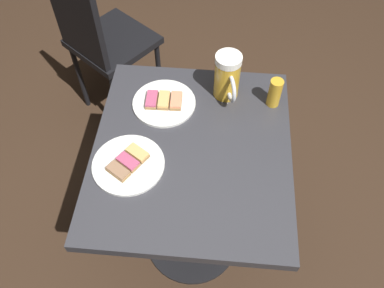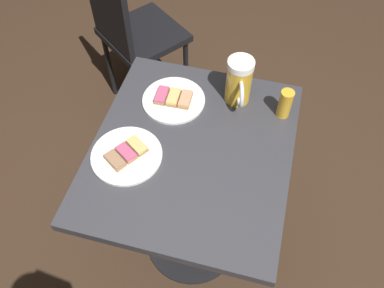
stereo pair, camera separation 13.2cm
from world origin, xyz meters
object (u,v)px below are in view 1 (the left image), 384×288
plate_near (164,102)px  cafe_chair (100,38)px  beer_glass_small (275,93)px  beer_mug (227,77)px  plate_far (128,164)px

plate_near → cafe_chair: bearing=34.2°
beer_glass_small → cafe_chair: bearing=54.5°
plate_near → beer_glass_small: 0.40m
beer_mug → plate_far: bearing=138.6°
beer_mug → cafe_chair: beer_mug is taller
plate_near → plate_far: bearing=163.7°
plate_far → cafe_chair: 0.98m
plate_far → cafe_chair: (0.89, 0.34, -0.23)m
plate_far → beer_mug: 0.46m
beer_glass_small → plate_far: bearing=123.5°
plate_far → beer_glass_small: (0.31, -0.47, 0.05)m
beer_mug → beer_glass_small: bearing=-100.1°
beer_mug → beer_glass_small: (-0.03, -0.17, -0.03)m
beer_glass_small → cafe_chair: size_ratio=0.12×
plate_far → beer_mug: size_ratio=1.32×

